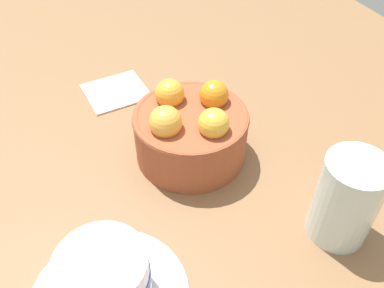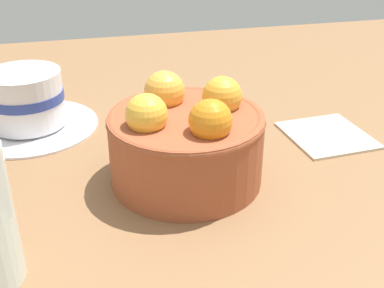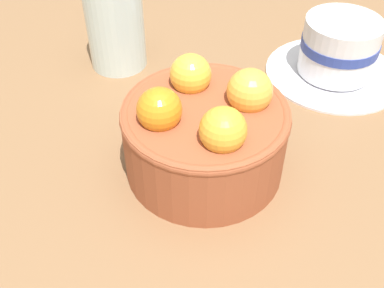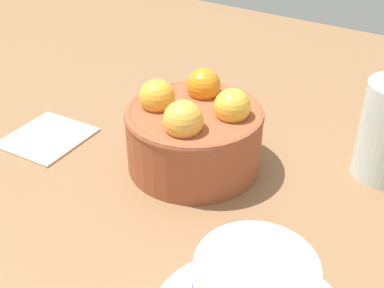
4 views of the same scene
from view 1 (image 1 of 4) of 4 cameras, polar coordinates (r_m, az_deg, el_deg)
ground_plane at (r=59.07cm, az=-0.16°, el=-2.85°), size 154.30×109.99×4.32cm
terracotta_bowl at (r=54.50cm, az=-0.19°, el=1.98°), size 15.21×15.21×10.21cm
coffee_cup at (r=42.97cm, az=-11.96°, el=-18.31°), size 16.40×16.40×7.19cm
water_glass at (r=47.95cm, az=20.63°, el=-7.24°), size 6.88×6.88×10.95cm
folded_napkin at (r=69.65cm, az=-10.51°, el=7.27°), size 9.68×10.25×0.60cm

